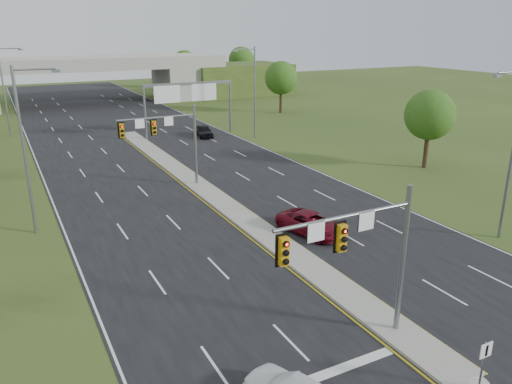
{
  "coord_description": "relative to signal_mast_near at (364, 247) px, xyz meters",
  "views": [
    {
      "loc": [
        -14.71,
        -14.42,
        13.21
      ],
      "look_at": [
        -0.49,
        12.82,
        3.0
      ],
      "focal_mm": 35.0,
      "sensor_mm": 36.0,
      "label": 1
    }
  ],
  "objects": [
    {
      "name": "lightpole_r_near",
      "position": [
        15.56,
        5.07,
        1.38
      ],
      "size": [
        2.85,
        0.25,
        11.0
      ],
      "color": "slate",
      "rests_on": "ground"
    },
    {
      "name": "car_far_a",
      "position": [
        5.15,
        11.34,
        -4.0
      ],
      "size": [
        3.58,
        5.51,
        1.41
      ],
      "primitive_type": "imported",
      "rotation": [
        0.0,
        0.0,
        0.26
      ],
      "color": "maroon",
      "rests_on": "road"
    },
    {
      "name": "road",
      "position": [
        2.26,
        35.07,
        -4.72
      ],
      "size": [
        24.0,
        160.0,
        0.02
      ],
      "primitive_type": "cube",
      "color": "black",
      "rests_on": "ground"
    },
    {
      "name": "tree_back_c",
      "position": [
        26.26,
        94.07,
        0.78
      ],
      "size": [
        5.6,
        5.6,
        8.32
      ],
      "color": "#382316",
      "rests_on": "ground"
    },
    {
      "name": "ground",
      "position": [
        2.26,
        0.07,
        -4.73
      ],
      "size": [
        240.0,
        240.0,
        0.0
      ],
      "primitive_type": "plane",
      "color": "#35491A",
      "rests_on": "ground"
    },
    {
      "name": "signal_mast_near",
      "position": [
        0.0,
        0.0,
        0.0
      ],
      "size": [
        6.62,
        0.6,
        7.0
      ],
      "color": "slate",
      "rests_on": "ground"
    },
    {
      "name": "lightpole_l_mid",
      "position": [
        -11.03,
        20.07,
        1.38
      ],
      "size": [
        2.85,
        0.25,
        11.0
      ],
      "color": "slate",
      "rests_on": "ground"
    },
    {
      "name": "lane_markings",
      "position": [
        1.66,
        28.99,
        -4.7
      ],
      "size": [
        23.72,
        160.0,
        0.01
      ],
      "color": "gold",
      "rests_on": "road"
    },
    {
      "name": "car_far_c",
      "position": [
        10.39,
        43.57,
        -3.99
      ],
      "size": [
        2.32,
        4.42,
        1.44
      ],
      "primitive_type": "imported",
      "rotation": [
        0.0,
        0.0,
        -0.15
      ],
      "color": "black",
      "rests_on": "road"
    },
    {
      "name": "tree_back_d",
      "position": [
        40.26,
        94.07,
        1.11
      ],
      "size": [
        6.0,
        6.0,
        8.85
      ],
      "color": "#382316",
      "rests_on": "ground"
    },
    {
      "name": "median",
      "position": [
        2.26,
        23.07,
        -4.63
      ],
      "size": [
        2.0,
        54.0,
        0.16
      ],
      "primitive_type": "cube",
      "color": "gray",
      "rests_on": "road"
    },
    {
      "name": "lightpole_l_far",
      "position": [
        -11.03,
        55.07,
        1.38
      ],
      "size": [
        2.85,
        0.25,
        11.0
      ],
      "color": "slate",
      "rests_on": "ground"
    },
    {
      "name": "overpass",
      "position": [
        2.26,
        80.07,
        -1.17
      ],
      "size": [
        80.0,
        14.0,
        8.1
      ],
      "color": "gray",
      "rests_on": "ground"
    },
    {
      "name": "sign_gantry",
      "position": [
        8.95,
        44.99,
        0.51
      ],
      "size": [
        11.58,
        0.44,
        6.67
      ],
      "color": "slate",
      "rests_on": "ground"
    },
    {
      "name": "tree_r_mid",
      "position": [
        28.26,
        55.07,
        0.78
      ],
      "size": [
        5.2,
        5.2,
        8.12
      ],
      "color": "#382316",
      "rests_on": "ground"
    },
    {
      "name": "tree_r_near",
      "position": [
        24.26,
        20.07,
        0.45
      ],
      "size": [
        4.8,
        4.8,
        7.6
      ],
      "color": "#382316",
      "rests_on": "ground"
    },
    {
      "name": "median_nose",
      "position": [
        2.26,
        -3.93,
        -4.63
      ],
      "size": [
        2.0,
        2.0,
        0.16
      ],
      "primitive_type": "cone",
      "color": "gray",
      "rests_on": "road"
    },
    {
      "name": "signal_mast_far",
      "position": [
        0.0,
        25.0,
        0.0
      ],
      "size": [
        6.62,
        0.6,
        7.0
      ],
      "color": "slate",
      "rests_on": "ground"
    },
    {
      "name": "lightpole_r_far",
      "position": [
        15.56,
        40.07,
        1.38
      ],
      "size": [
        2.85,
        0.25,
        11.0
      ],
      "color": "slate",
      "rests_on": "ground"
    },
    {
      "name": "keep_right_sign",
      "position": [
        2.26,
        -4.45,
        -3.21
      ],
      "size": [
        0.6,
        0.13,
        2.2
      ],
      "color": "slate",
      "rests_on": "ground"
    }
  ]
}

